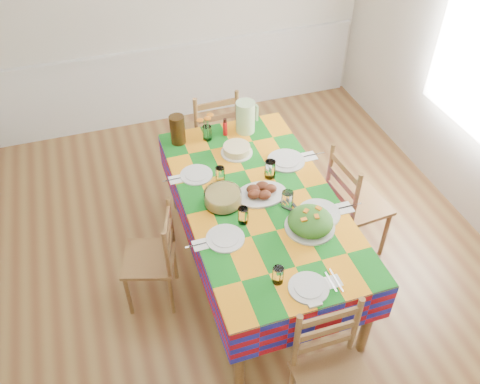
% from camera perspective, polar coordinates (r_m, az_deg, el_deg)
% --- Properties ---
extents(room, '(4.58, 5.08, 2.78)m').
position_cam_1_polar(room, '(3.59, 0.01, 5.78)').
color(room, brown).
rests_on(room, ground).
extents(wainscot, '(4.41, 0.06, 0.92)m').
position_cam_1_polar(wainscot, '(6.10, -7.47, 12.31)').
color(wainscot, silver).
rests_on(wainscot, room).
extents(dining_table, '(1.15, 2.14, 0.83)m').
position_cam_1_polar(dining_table, '(3.96, 2.17, -1.71)').
color(dining_table, brown).
rests_on(dining_table, room).
extents(setting_near_head, '(0.43, 0.29, 0.13)m').
position_cam_1_polar(setting_near_head, '(3.33, 6.58, -10.10)').
color(setting_near_head, silver).
rests_on(setting_near_head, dining_table).
extents(setting_left_near, '(0.50, 0.30, 0.13)m').
position_cam_1_polar(setting_left_near, '(3.61, -1.02, -4.29)').
color(setting_left_near, silver).
rests_on(setting_left_near, dining_table).
extents(setting_left_far, '(0.48, 0.29, 0.13)m').
position_cam_1_polar(setting_left_far, '(4.07, -4.05, 1.95)').
color(setting_left_far, silver).
rests_on(setting_left_far, dining_table).
extents(setting_right_near, '(0.60, 0.34, 0.15)m').
position_cam_1_polar(setting_right_near, '(3.79, 7.68, -1.85)').
color(setting_right_near, silver).
rests_on(setting_right_near, dining_table).
extents(setting_right_far, '(0.59, 0.34, 0.15)m').
position_cam_1_polar(setting_right_far, '(4.17, 4.67, 3.22)').
color(setting_right_far, silver).
rests_on(setting_right_far, dining_table).
extents(meat_platter, '(0.41, 0.29, 0.08)m').
position_cam_1_polar(meat_platter, '(3.90, 2.37, -0.02)').
color(meat_platter, silver).
rests_on(meat_platter, dining_table).
extents(salad_platter, '(0.36, 0.36, 0.15)m').
position_cam_1_polar(salad_platter, '(3.66, 7.89, -3.33)').
color(salad_platter, silver).
rests_on(salad_platter, dining_table).
extents(pasta_bowl, '(0.29, 0.29, 0.10)m').
position_cam_1_polar(pasta_bowl, '(3.82, -1.94, -0.67)').
color(pasta_bowl, white).
rests_on(pasta_bowl, dining_table).
extents(cake, '(0.27, 0.27, 0.08)m').
position_cam_1_polar(cake, '(4.30, -0.37, 4.77)').
color(cake, silver).
rests_on(cake, dining_table).
extents(serving_utensils, '(0.16, 0.36, 0.01)m').
position_cam_1_polar(serving_utensils, '(3.86, 5.43, -1.30)').
color(serving_utensils, black).
rests_on(serving_utensils, dining_table).
extents(flower_vase, '(0.16, 0.13, 0.26)m').
position_cam_1_polar(flower_vase, '(4.43, -3.75, 7.04)').
color(flower_vase, white).
rests_on(flower_vase, dining_table).
extents(hot_sauce, '(0.04, 0.04, 0.17)m').
position_cam_1_polar(hot_sauce, '(4.49, -1.69, 7.32)').
color(hot_sauce, red).
rests_on(hot_sauce, dining_table).
extents(green_pitcher, '(0.17, 0.17, 0.29)m').
position_cam_1_polar(green_pitcher, '(4.51, 0.61, 8.42)').
color(green_pitcher, '#B3DE9D').
rests_on(green_pitcher, dining_table).
extents(tea_pitcher, '(0.13, 0.13, 0.26)m').
position_cam_1_polar(tea_pitcher, '(4.41, -7.03, 6.97)').
color(tea_pitcher, black).
rests_on(tea_pitcher, dining_table).
extents(name_card, '(0.09, 0.03, 0.02)m').
position_cam_1_polar(name_card, '(3.26, 8.45, -12.43)').
color(name_card, silver).
rests_on(name_card, dining_table).
extents(chair_near, '(0.46, 0.44, 1.03)m').
position_cam_1_polar(chair_near, '(3.40, 10.26, -19.70)').
color(chair_near, brown).
rests_on(chair_near, room).
extents(chair_far, '(0.48, 0.46, 1.06)m').
position_cam_1_polar(chair_far, '(5.09, -3.05, 6.51)').
color(chair_far, brown).
rests_on(chair_far, room).
extents(chair_left, '(0.50, 0.51, 0.93)m').
position_cam_1_polar(chair_left, '(4.02, -9.60, -7.35)').
color(chair_left, brown).
rests_on(chair_left, room).
extents(chair_right, '(0.48, 0.50, 1.06)m').
position_cam_1_polar(chair_right, '(4.40, 12.63, -1.36)').
color(chair_right, brown).
rests_on(chair_right, room).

